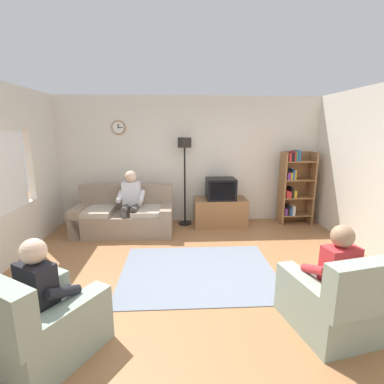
# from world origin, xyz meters

# --- Properties ---
(ground_plane) EXTENTS (12.00, 12.00, 0.00)m
(ground_plane) POSITION_xyz_m (0.00, 0.00, 0.00)
(ground_plane) COLOR #9E6B42
(back_wall_assembly) EXTENTS (6.20, 0.17, 2.70)m
(back_wall_assembly) POSITION_xyz_m (-0.00, 2.66, 1.35)
(back_wall_assembly) COLOR silver
(back_wall_assembly) RESTS_ON ground_plane
(couch) EXTENTS (1.93, 0.94, 0.90)m
(couch) POSITION_xyz_m (-1.34, 1.92, 0.31)
(couch) COLOR gray
(couch) RESTS_ON ground_plane
(tv_stand) EXTENTS (1.10, 0.56, 0.58)m
(tv_stand) POSITION_xyz_m (0.63, 2.25, 0.29)
(tv_stand) COLOR olive
(tv_stand) RESTS_ON ground_plane
(tv) EXTENTS (0.60, 0.49, 0.44)m
(tv) POSITION_xyz_m (0.63, 2.23, 0.80)
(tv) COLOR black
(tv) RESTS_ON tv_stand
(bookshelf) EXTENTS (0.68, 0.36, 1.59)m
(bookshelf) POSITION_xyz_m (2.23, 2.32, 0.81)
(bookshelf) COLOR olive
(bookshelf) RESTS_ON ground_plane
(floor_lamp) EXTENTS (0.28, 0.28, 1.85)m
(floor_lamp) POSITION_xyz_m (-0.13, 2.35, 1.45)
(floor_lamp) COLOR black
(floor_lamp) RESTS_ON ground_plane
(armchair_near_window) EXTENTS (1.14, 1.17, 0.90)m
(armchair_near_window) POSITION_xyz_m (-1.51, -1.20, 0.29)
(armchair_near_window) COLOR gray
(armchair_near_window) RESTS_ON ground_plane
(armchair_near_bookshelf) EXTENTS (0.96, 1.03, 0.90)m
(armchair_near_bookshelf) POSITION_xyz_m (1.31, -1.01, 0.29)
(armchair_near_bookshelf) COLOR gray
(armchair_near_bookshelf) RESTS_ON ground_plane
(area_rug) EXTENTS (2.20, 1.70, 0.01)m
(area_rug) POSITION_xyz_m (-0.00, 0.22, 0.01)
(area_rug) COLOR slate
(area_rug) RESTS_ON ground_plane
(person_on_couch) EXTENTS (0.52, 0.54, 1.24)m
(person_on_couch) POSITION_xyz_m (-1.18, 1.81, 0.70)
(person_on_couch) COLOR silver
(person_on_couch) RESTS_ON ground_plane
(person_in_left_armchair) EXTENTS (0.61, 0.64, 1.12)m
(person_in_left_armchair) POSITION_xyz_m (-1.46, -1.13, 0.60)
(person_in_left_armchair) COLOR black
(person_in_left_armchair) RESTS_ON ground_plane
(person_in_right_armchair) EXTENTS (0.57, 0.59, 1.12)m
(person_in_right_armchair) POSITION_xyz_m (1.29, -0.92, 0.60)
(person_in_right_armchair) COLOR red
(person_in_right_armchair) RESTS_ON ground_plane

